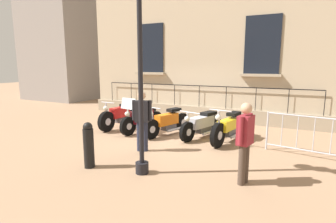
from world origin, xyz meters
The scene contains 13 objects.
ground_plane centered at (0.00, 0.00, 0.00)m, with size 60.00×60.00×0.00m, color #9E7A5B.
building_facade centered at (-2.91, 0.00, 3.87)m, with size 0.82×10.81×7.92m.
motorcycle_red centered at (0.14, -2.08, 0.44)m, with size 2.22×0.57×1.02m.
motorcycle_maroon centered at (0.34, -1.03, 0.45)m, with size 1.97×0.83×1.23m.
motorcycle_orange centered at (0.30, -0.06, 0.43)m, with size 2.05×0.85×1.00m.
motorcycle_silver centered at (0.08, 1.06, 0.42)m, with size 2.04×0.96×0.91m.
motorcycle_yellow centered at (0.20, 1.95, 0.43)m, with size 2.12×0.76×1.06m.
lamppost centered at (3.38, 0.89, 3.03)m, with size 0.31×1.01×4.23m.
crowd_barrier centered at (0.59, 3.98, 0.56)m, with size 0.33×1.90×1.05m.
bollard centered at (3.63, -0.35, 0.52)m, with size 0.23×0.23×1.04m.
pedestrian_standing centered at (2.10, 0.10, 0.90)m, with size 0.33×0.51×1.61m.
pedestrian_walking centered at (2.90, 2.91, 0.89)m, with size 0.52×0.29×1.59m.
distant_building centered at (-5.50, -10.78, 5.90)m, with size 4.15×4.47×11.80m.
Camera 1 is at (7.95, 3.82, 2.29)m, focal length 28.52 mm.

